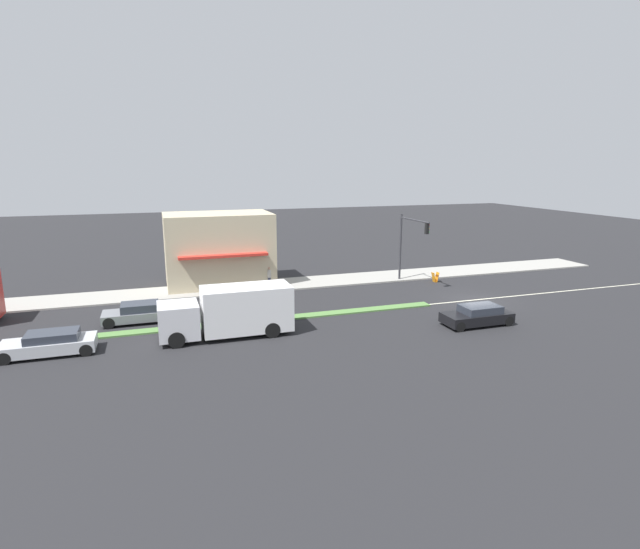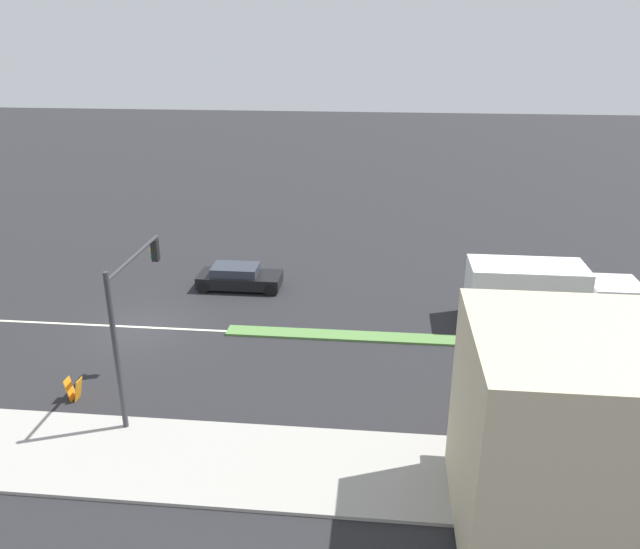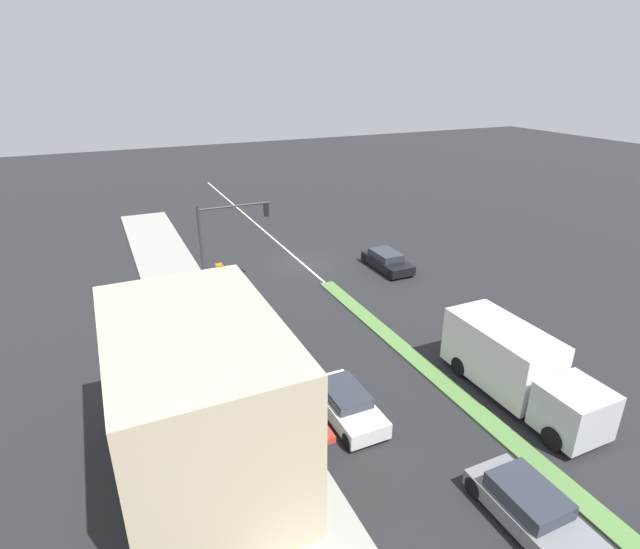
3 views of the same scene
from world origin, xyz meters
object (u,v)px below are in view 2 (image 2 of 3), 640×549
(warning_aframe_sign, at_px, (74,389))
(pedestrian, at_px, (469,438))
(van_white, at_px, (540,396))
(traffic_signal_main, at_px, (130,307))
(suv_black, at_px, (239,277))
(delivery_truck, at_px, (545,294))

(warning_aframe_sign, bearing_deg, pedestrian, 80.69)
(pedestrian, relative_size, warning_aframe_sign, 1.96)
(van_white, bearing_deg, traffic_signal_main, -85.45)
(traffic_signal_main, relative_size, suv_black, 1.31)
(warning_aframe_sign, xyz_separation_m, suv_black, (-10.98, 3.65, 0.17))
(suv_black, bearing_deg, van_white, 52.54)
(traffic_signal_main, relative_size, warning_aframe_sign, 6.69)
(suv_black, relative_size, van_white, 1.05)
(pedestrian, distance_m, suv_black, 16.71)
(traffic_signal_main, xyz_separation_m, warning_aframe_sign, (-0.15, -2.55, -3.47))
(pedestrian, xyz_separation_m, delivery_truck, (-10.44, 4.57, 0.49))
(warning_aframe_sign, relative_size, van_white, 0.21)
(delivery_truck, height_order, suv_black, delivery_truck)
(traffic_signal_main, height_order, pedestrian, traffic_signal_main)
(traffic_signal_main, xyz_separation_m, delivery_truck, (-8.32, 15.84, -2.43))
(delivery_truck, distance_m, suv_black, 15.04)
(warning_aframe_sign, relative_size, delivery_truck, 0.11)
(suv_black, distance_m, van_white, 16.44)
(traffic_signal_main, relative_size, pedestrian, 3.41)
(traffic_signal_main, distance_m, suv_black, 11.66)
(warning_aframe_sign, distance_m, van_white, 16.73)
(warning_aframe_sign, relative_size, suv_black, 0.20)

